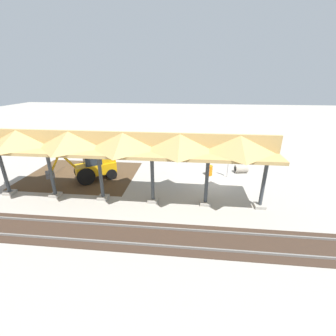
% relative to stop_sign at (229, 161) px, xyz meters
% --- Properties ---
extents(ground_plane, '(120.00, 120.00, 0.00)m').
position_rel_stop_sign_xyz_m(ground_plane, '(1.21, 0.93, -1.52)').
color(ground_plane, '#9E998E').
extents(dirt_work_zone, '(9.41, 7.00, 0.01)m').
position_rel_stop_sign_xyz_m(dirt_work_zone, '(12.80, 0.87, -1.52)').
color(dirt_work_zone, '#4C3823').
rests_on(dirt_work_zone, ground).
extents(platform_canopy, '(19.22, 3.20, 4.90)m').
position_rel_stop_sign_xyz_m(platform_canopy, '(7.51, 4.78, 2.65)').
color(platform_canopy, '#9E998E').
rests_on(platform_canopy, ground).
extents(rail_tracks, '(60.00, 2.58, 0.15)m').
position_rel_stop_sign_xyz_m(rail_tracks, '(1.21, 8.54, -1.49)').
color(rail_tracks, slate).
rests_on(rail_tracks, ground).
extents(stop_sign, '(0.66, 0.43, 2.12)m').
position_rel_stop_sign_xyz_m(stop_sign, '(0.00, 0.00, 0.00)').
color(stop_sign, gray).
rests_on(stop_sign, ground).
extents(backhoe, '(5.00, 4.02, 2.82)m').
position_rel_stop_sign_xyz_m(backhoe, '(11.22, 1.65, -0.26)').
color(backhoe, orange).
rests_on(backhoe, ground).
extents(dirt_mound, '(4.22, 4.22, 1.23)m').
position_rel_stop_sign_xyz_m(dirt_mound, '(14.50, 0.18, -1.52)').
color(dirt_mound, '#4C3823').
rests_on(dirt_mound, ground).
extents(concrete_pipe, '(1.19, 0.88, 0.71)m').
position_rel_stop_sign_xyz_m(concrete_pipe, '(-1.40, -1.17, -1.16)').
color(concrete_pipe, '#9E9384').
rests_on(concrete_pipe, ground).
extents(traffic_barrel, '(0.56, 0.56, 0.90)m').
position_rel_stop_sign_xyz_m(traffic_barrel, '(1.53, -0.24, -1.07)').
color(traffic_barrel, orange).
rests_on(traffic_barrel, ground).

